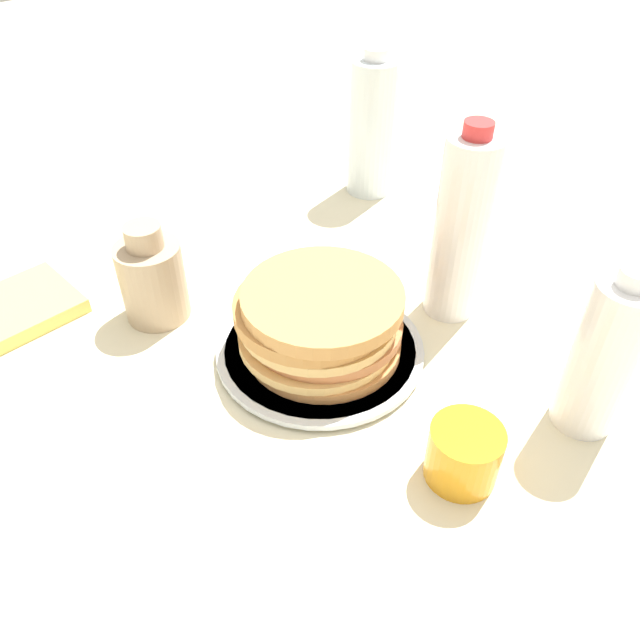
% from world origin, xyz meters
% --- Properties ---
extents(ground_plane, '(4.00, 4.00, 0.00)m').
position_xyz_m(ground_plane, '(0.00, 0.00, 0.00)').
color(ground_plane, beige).
extents(plate, '(0.25, 0.25, 0.01)m').
position_xyz_m(plate, '(0.01, 0.02, 0.01)').
color(plate, silver).
rests_on(plate, ground_plane).
extents(pancake_stack, '(0.20, 0.20, 0.09)m').
position_xyz_m(pancake_stack, '(0.01, 0.02, 0.05)').
color(pancake_stack, '#C07F48').
rests_on(pancake_stack, plate).
extents(juice_glass, '(0.07, 0.07, 0.06)m').
position_xyz_m(juice_glass, '(0.01, -0.20, 0.03)').
color(juice_glass, orange).
rests_on(juice_glass, ground_plane).
extents(cream_jug, '(0.08, 0.08, 0.13)m').
position_xyz_m(cream_jug, '(-0.10, 0.22, 0.06)').
color(cream_jug, tan).
rests_on(cream_jug, ground_plane).
extents(water_bottle_near, '(0.08, 0.08, 0.24)m').
position_xyz_m(water_bottle_near, '(0.34, 0.29, 0.11)').
color(water_bottle_near, silver).
rests_on(water_bottle_near, ground_plane).
extents(water_bottle_mid, '(0.07, 0.07, 0.20)m').
position_xyz_m(water_bottle_mid, '(0.17, -0.24, 0.09)').
color(water_bottle_mid, white).
rests_on(water_bottle_mid, ground_plane).
extents(water_bottle_far, '(0.07, 0.07, 0.26)m').
position_xyz_m(water_bottle_far, '(0.20, -0.02, 0.12)').
color(water_bottle_far, white).
rests_on(water_bottle_far, ground_plane).
extents(napkin, '(0.15, 0.14, 0.02)m').
position_xyz_m(napkin, '(-0.24, 0.33, 0.01)').
color(napkin, '#E5D166').
rests_on(napkin, ground_plane).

